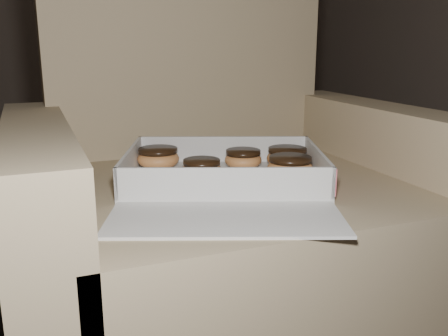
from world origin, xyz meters
TOP-DOWN VIEW (x-y plane):
  - armchair at (0.61, -0.16)m, footprint 0.85×0.72m
  - bakery_box at (0.57, -0.26)m, footprint 0.51×0.55m
  - donut_a at (0.65, -0.17)m, footprint 0.08×0.08m
  - donut_b at (0.70, -0.28)m, footprint 0.09×0.09m
  - donut_c at (0.54, -0.22)m, footprint 0.08×0.08m
  - donut_d at (0.48, -0.11)m, footprint 0.09×0.09m
  - donut_e at (0.74, -0.20)m, footprint 0.09×0.09m
  - crumb_a at (0.69, -0.29)m, footprint 0.01×0.01m
  - crumb_b at (0.58, -0.27)m, footprint 0.01×0.01m
  - crumb_c at (0.48, -0.21)m, footprint 0.01×0.01m

SIDE VIEW (x-z plane):
  - armchair at x=0.61m, z-range -0.16..0.72m
  - crumb_a at x=0.69m, z-range 0.41..0.41m
  - crumb_b at x=0.58m, z-range 0.41..0.41m
  - crumb_c at x=0.48m, z-range 0.41..0.41m
  - bakery_box at x=0.57m, z-range 0.38..0.44m
  - donut_c at x=0.54m, z-range 0.41..0.45m
  - donut_a at x=0.65m, z-range 0.41..0.45m
  - donut_e at x=0.74m, z-range 0.41..0.45m
  - donut_d at x=0.48m, z-range 0.41..0.45m
  - donut_b at x=0.70m, z-range 0.41..0.45m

